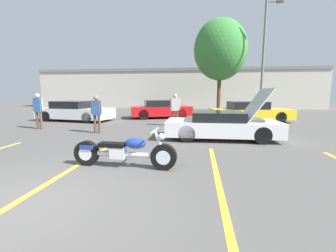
{
  "coord_description": "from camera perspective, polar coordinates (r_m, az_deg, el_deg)",
  "views": [
    {
      "loc": [
        2.7,
        -2.98,
        1.79
      ],
      "look_at": [
        1.84,
        3.51,
        0.8
      ],
      "focal_mm": 24.0,
      "sensor_mm": 36.0,
      "label": 1
    }
  ],
  "objects": [
    {
      "name": "motorcycle",
      "position": [
        5.49,
        -11.15,
        -6.46
      ],
      "size": [
        2.55,
        0.7,
        0.94
      ],
      "rotation": [
        0.0,
        0.0,
        -0.04
      ],
      "color": "black",
      "rests_on": "ground"
    },
    {
      "name": "spectator_midground",
      "position": [
        12.6,
        -30.09,
        4.0
      ],
      "size": [
        0.52,
        0.23,
        1.73
      ],
      "color": "brown",
      "rests_on": "ground"
    },
    {
      "name": "parking_stripe_back",
      "position": [
        5.05,
        12.29,
        -12.32
      ],
      "size": [
        0.12,
        4.76,
        0.01
      ],
      "primitive_type": "cube",
      "color": "yellow",
      "rests_on": "ground"
    },
    {
      "name": "parked_car_right_row",
      "position": [
        14.57,
        20.02,
        3.35
      ],
      "size": [
        4.96,
        2.49,
        1.23
      ],
      "rotation": [
        0.0,
        0.0,
        0.16
      ],
      "color": "yellow",
      "rests_on": "ground"
    },
    {
      "name": "spectator_near_motorcycle",
      "position": [
        10.27,
        -17.67,
        3.68
      ],
      "size": [
        0.52,
        0.22,
        1.65
      ],
      "color": "brown",
      "rests_on": "ground"
    },
    {
      "name": "far_building",
      "position": [
        27.08,
        1.91,
        9.75
      ],
      "size": [
        32.0,
        4.2,
        4.4
      ],
      "color": "beige",
      "rests_on": "ground"
    },
    {
      "name": "tree_background",
      "position": [
        20.19,
        13.15,
        18.31
      ],
      "size": [
        4.38,
        4.38,
        7.8
      ],
      "color": "brown",
      "rests_on": "ground"
    },
    {
      "name": "parked_car_mid_row",
      "position": [
        15.69,
        -1.93,
        4.24
      ],
      "size": [
        4.47,
        2.99,
        1.24
      ],
      "rotation": [
        0.0,
        0.0,
        0.33
      ],
      "color": "red",
      "rests_on": "ground"
    },
    {
      "name": "parked_car_left_row",
      "position": [
        15.32,
        -22.59,
        3.46
      ],
      "size": [
        4.87,
        2.51,
        1.24
      ],
      "rotation": [
        0.0,
        0.0,
        -0.14
      ],
      "color": "white",
      "rests_on": "ground"
    },
    {
      "name": "show_car_hood_open",
      "position": [
        8.88,
        13.6,
        0.23
      ],
      "size": [
        4.23,
        1.83,
        1.93
      ],
      "rotation": [
        0.0,
        0.0,
        0.01
      ],
      "color": "white",
      "rests_on": "ground"
    },
    {
      "name": "light_pole",
      "position": [
        18.69,
        23.29,
        16.36
      ],
      "size": [
        1.21,
        0.28,
        8.29
      ],
      "color": "slate",
      "rests_on": "ground"
    },
    {
      "name": "spectator_by_show_car",
      "position": [
        11.84,
        1.81,
        4.82
      ],
      "size": [
        0.52,
        0.22,
        1.7
      ],
      "color": "brown",
      "rests_on": "ground"
    },
    {
      "name": "ground_plane",
      "position": [
        4.4,
        -32.86,
        -16.84
      ],
      "size": [
        80.0,
        80.0,
        0.0
      ],
      "primitive_type": "plane",
      "color": "#514F4C"
    },
    {
      "name": "parking_stripe_middle",
      "position": [
        5.82,
        -23.39,
        -10.0
      ],
      "size": [
        0.12,
        4.76,
        0.01
      ],
      "primitive_type": "cube",
      "color": "yellow",
      "rests_on": "ground"
    }
  ]
}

